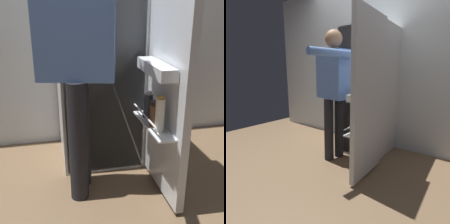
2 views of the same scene
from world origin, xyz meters
TOP-DOWN VIEW (x-y plane):
  - ground_plane at (0.00, 0.00)m, footprint 5.03×5.03m
  - kitchen_wall at (0.00, 0.93)m, footprint 4.40×0.10m
  - refrigerator at (0.03, 0.51)m, footprint 0.67×1.24m
  - person at (-0.20, 0.06)m, footprint 0.56×0.82m

SIDE VIEW (x-z plane):
  - ground_plane at x=0.00m, z-range 0.00..0.00m
  - refrigerator at x=0.03m, z-range 0.00..1.69m
  - person at x=-0.20m, z-range 0.16..1.77m
  - kitchen_wall at x=0.00m, z-range 0.00..2.54m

